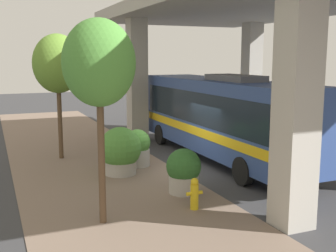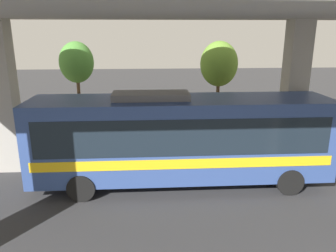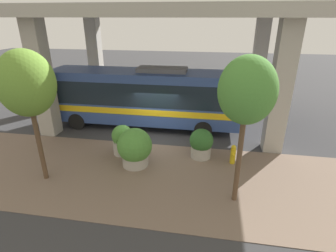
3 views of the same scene
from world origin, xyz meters
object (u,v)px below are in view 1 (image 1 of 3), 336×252
at_px(fire_hydrant, 194,194).
at_px(planter_middle, 138,148).
at_px(street_tree_near, 58,64).
at_px(planter_front, 120,151).
at_px(planter_back, 184,171).
at_px(street_tree_far, 99,64).
at_px(bus, 220,114).

xyz_separation_m(fire_hydrant, planter_middle, (0.10, 5.34, 0.28)).
relative_size(planter_middle, street_tree_near, 0.28).
bearing_deg(street_tree_near, planter_middle, -43.97).
bearing_deg(fire_hydrant, planter_middle, 88.95).
relative_size(planter_front, planter_back, 1.23).
relative_size(fire_hydrant, street_tree_near, 0.18).
bearing_deg(planter_middle, street_tree_far, -117.83).
distance_m(bus, planter_middle, 3.88).
xyz_separation_m(planter_middle, planter_back, (0.26, -3.85, -0.02)).
relative_size(fire_hydrant, planter_middle, 0.63).
distance_m(planter_middle, street_tree_near, 4.97).
bearing_deg(street_tree_near, planter_back, -65.59).
xyz_separation_m(bus, street_tree_far, (-6.45, -5.07, 2.20)).
relative_size(planter_front, street_tree_near, 0.34).
xyz_separation_m(planter_front, planter_back, (1.25, -2.94, -0.15)).
relative_size(street_tree_near, street_tree_far, 1.00).
height_order(planter_front, street_tree_near, street_tree_near).
bearing_deg(planter_back, planter_middle, 93.82).
distance_m(planter_middle, planter_back, 3.86).
relative_size(bus, planter_front, 6.21).
bearing_deg(planter_front, street_tree_far, -112.34).
height_order(street_tree_near, street_tree_far, street_tree_near).
relative_size(bus, fire_hydrant, 11.82).
bearing_deg(bus, planter_middle, 176.89).
bearing_deg(street_tree_near, bus, -23.57).
relative_size(bus, street_tree_far, 2.10).
xyz_separation_m(street_tree_near, street_tree_far, (-0.13, -7.83, 0.11)).
relative_size(fire_hydrant, street_tree_far, 0.18).
bearing_deg(street_tree_far, planter_front, 67.66).
bearing_deg(bus, fire_hydrant, -126.21).
height_order(bus, street_tree_far, street_tree_far).
xyz_separation_m(fire_hydrant, planter_back, (0.35, 1.49, 0.26)).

